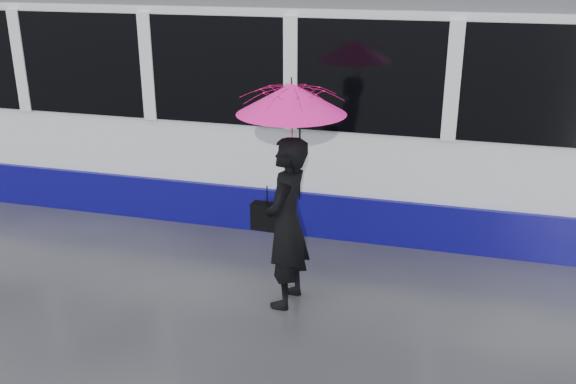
% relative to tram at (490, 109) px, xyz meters
% --- Properties ---
extents(ground, '(90.00, 90.00, 0.00)m').
position_rel_tram_xyz_m(ground, '(-3.15, -2.50, -1.64)').
color(ground, '#2A292E').
rests_on(ground, ground).
extents(rails, '(34.00, 1.51, 0.02)m').
position_rel_tram_xyz_m(rails, '(-3.15, -0.00, -1.63)').
color(rails, '#3F3D38').
rests_on(rails, ground).
extents(tram, '(26.00, 2.56, 3.35)m').
position_rel_tram_xyz_m(tram, '(0.00, 0.00, 0.00)').
color(tram, white).
rests_on(tram, ground).
extents(woman, '(0.51, 0.73, 1.89)m').
position_rel_tram_xyz_m(woman, '(-2.05, -3.05, -0.69)').
color(woman, black).
rests_on(woman, ground).
extents(umbrella, '(1.20, 1.20, 1.27)m').
position_rel_tram_xyz_m(umbrella, '(-2.00, -3.05, 0.43)').
color(umbrella, '#E31361').
rests_on(umbrella, ground).
extents(handbag, '(0.35, 0.18, 0.47)m').
position_rel_tram_xyz_m(handbag, '(-2.27, -3.03, -0.65)').
color(handbag, black).
rests_on(handbag, ground).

